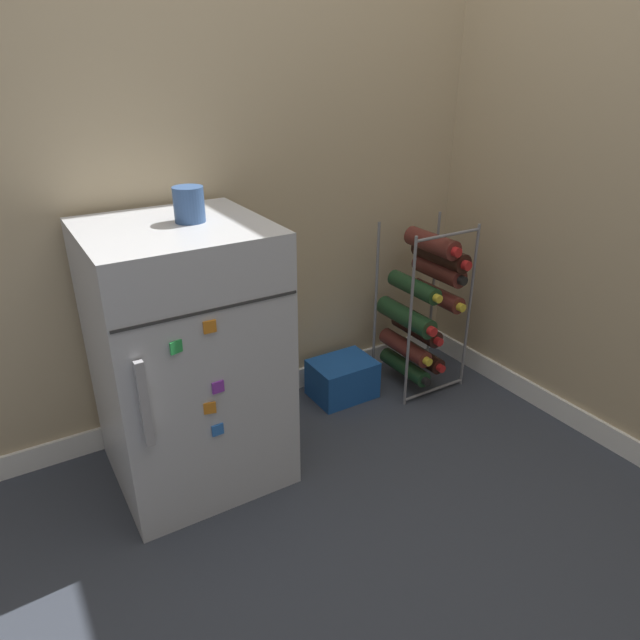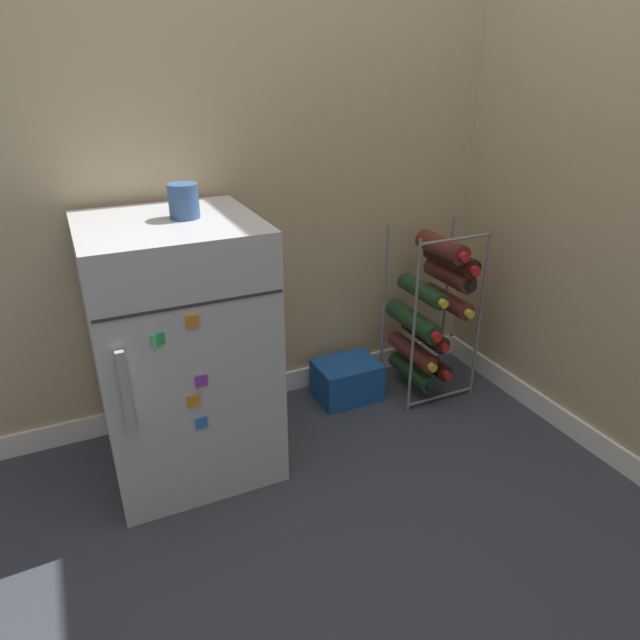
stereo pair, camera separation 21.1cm
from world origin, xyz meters
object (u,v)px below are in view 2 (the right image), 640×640
object	(u,v)px
wine_rack	(431,309)
fridge_top_cup	(184,201)
soda_box	(347,380)
mini_fridge	(182,350)

from	to	relation	value
wine_rack	fridge_top_cup	size ratio (longest dim) A/B	7.01
wine_rack	fridge_top_cup	distance (m)	1.12
wine_rack	soda_box	world-z (taller)	wine_rack
wine_rack	soda_box	distance (m)	0.46
wine_rack	fridge_top_cup	bearing A→B (deg)	-177.93
soda_box	wine_rack	bearing A→B (deg)	-13.99
mini_fridge	soda_box	bearing A→B (deg)	10.44
soda_box	fridge_top_cup	bearing A→B (deg)	-169.30
mini_fridge	soda_box	xyz separation A→B (m)	(0.69, 0.13, -0.36)
mini_fridge	soda_box	distance (m)	0.79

